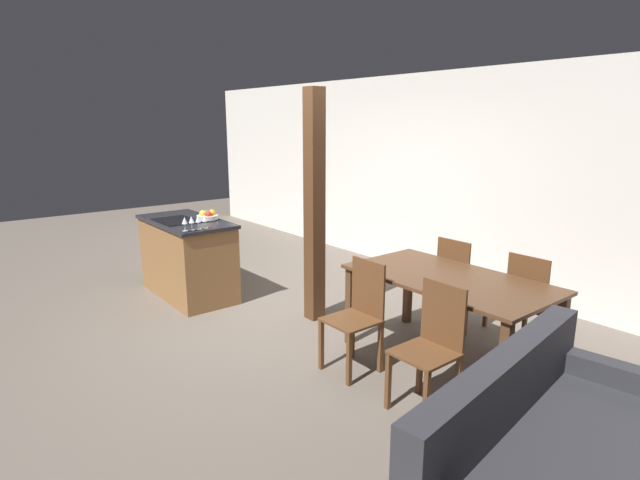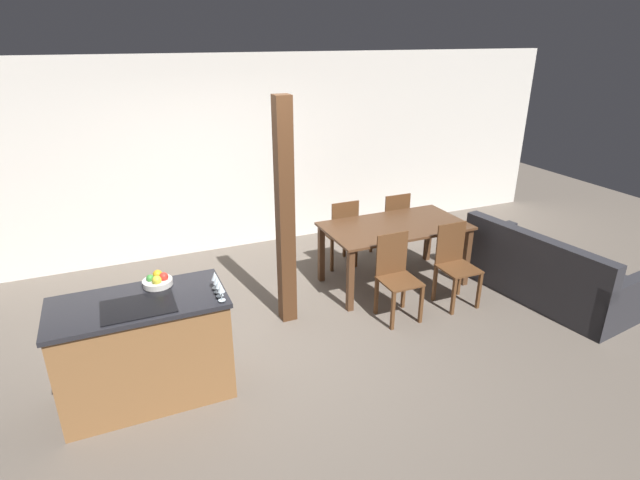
{
  "view_description": "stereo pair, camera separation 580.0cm",
  "coord_description": "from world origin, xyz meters",
  "px_view_note": "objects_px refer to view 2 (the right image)",
  "views": [
    {
      "loc": [
        4.27,
        -2.75,
        2.07
      ],
      "look_at": [
        0.6,
        0.2,
        0.95
      ],
      "focal_mm": 28.0,
      "sensor_mm": 36.0,
      "label": 1
    },
    {
      "loc": [
        -1.29,
        -4.18,
        2.93
      ],
      "look_at": [
        0.6,
        0.2,
        0.95
      ],
      "focal_mm": 28.0,
      "sensor_mm": 36.0,
      "label": 2
    }
  ],
  "objects_px": {
    "wine_glass_far": "(217,280)",
    "dining_chair_near_left": "(396,275)",
    "wine_glass_middle": "(219,284)",
    "dining_chair_far_left": "(341,232)",
    "fruit_bowl": "(158,281)",
    "wine_glass_end": "(215,277)",
    "dining_chair_far_right": "(392,224)",
    "dining_table": "(395,233)",
    "kitchen_island": "(145,349)",
    "wine_glass_near": "(221,289)",
    "timber_post": "(285,216)",
    "dining_chair_near_right": "(455,263)",
    "couch": "(545,275)"
  },
  "relations": [
    {
      "from": "wine_glass_far",
      "to": "dining_chair_near_left",
      "type": "bearing_deg",
      "value": 12.65
    },
    {
      "from": "wine_glass_middle",
      "to": "wine_glass_far",
      "type": "height_order",
      "value": "same"
    },
    {
      "from": "wine_glass_far",
      "to": "dining_chair_far_left",
      "type": "relative_size",
      "value": 0.16
    },
    {
      "from": "fruit_bowl",
      "to": "wine_glass_end",
      "type": "relative_size",
      "value": 1.66
    },
    {
      "from": "wine_glass_far",
      "to": "wine_glass_end",
      "type": "relative_size",
      "value": 1.0
    },
    {
      "from": "wine_glass_middle",
      "to": "dining_chair_far_right",
      "type": "height_order",
      "value": "wine_glass_middle"
    },
    {
      "from": "dining_table",
      "to": "dining_chair_near_left",
      "type": "relative_size",
      "value": 1.84
    },
    {
      "from": "kitchen_island",
      "to": "dining_table",
      "type": "height_order",
      "value": "kitchen_island"
    },
    {
      "from": "wine_glass_near",
      "to": "dining_chair_near_left",
      "type": "height_order",
      "value": "wine_glass_near"
    },
    {
      "from": "fruit_bowl",
      "to": "dining_chair_far_left",
      "type": "relative_size",
      "value": 0.26
    },
    {
      "from": "wine_glass_near",
      "to": "dining_chair_near_left",
      "type": "relative_size",
      "value": 0.16
    },
    {
      "from": "dining_chair_near_left",
      "to": "dining_table",
      "type": "bearing_deg",
      "value": 60.75
    },
    {
      "from": "dining_chair_far_left",
      "to": "timber_post",
      "type": "height_order",
      "value": "timber_post"
    },
    {
      "from": "dining_chair_near_right",
      "to": "timber_post",
      "type": "bearing_deg",
      "value": 167.65
    },
    {
      "from": "fruit_bowl",
      "to": "dining_chair_near_right",
      "type": "relative_size",
      "value": 0.26
    },
    {
      "from": "dining_chair_near_left",
      "to": "dining_chair_far_left",
      "type": "xyz_separation_m",
      "value": [
        0.0,
        1.39,
        0.0
      ]
    },
    {
      "from": "wine_glass_far",
      "to": "dining_table",
      "type": "relative_size",
      "value": 0.09
    },
    {
      "from": "kitchen_island",
      "to": "wine_glass_near",
      "type": "xyz_separation_m",
      "value": [
        0.63,
        -0.28,
        0.58
      ]
    },
    {
      "from": "wine_glass_near",
      "to": "dining_chair_far_left",
      "type": "relative_size",
      "value": 0.16
    },
    {
      "from": "kitchen_island",
      "to": "couch",
      "type": "distance_m",
      "value": 4.51
    },
    {
      "from": "wine_glass_near",
      "to": "fruit_bowl",
      "type": "bearing_deg",
      "value": 132.61
    },
    {
      "from": "wine_glass_middle",
      "to": "dining_table",
      "type": "bearing_deg",
      "value": 26.96
    },
    {
      "from": "dining_table",
      "to": "couch",
      "type": "relative_size",
      "value": 0.86
    },
    {
      "from": "wine_glass_near",
      "to": "dining_chair_near_right",
      "type": "xyz_separation_m",
      "value": [
        2.8,
        0.61,
        -0.56
      ]
    },
    {
      "from": "dining_chair_far_left",
      "to": "timber_post",
      "type": "xyz_separation_m",
      "value": [
        -1.12,
        -0.98,
        0.71
      ]
    },
    {
      "from": "wine_glass_near",
      "to": "dining_chair_far_right",
      "type": "distance_m",
      "value": 3.49
    },
    {
      "from": "kitchen_island",
      "to": "couch",
      "type": "height_order",
      "value": "kitchen_island"
    },
    {
      "from": "dining_table",
      "to": "dining_chair_near_left",
      "type": "height_order",
      "value": "dining_chair_near_left"
    },
    {
      "from": "wine_glass_far",
      "to": "wine_glass_end",
      "type": "xyz_separation_m",
      "value": [
        0.0,
        0.08,
        0.0
      ]
    },
    {
      "from": "fruit_bowl",
      "to": "timber_post",
      "type": "bearing_deg",
      "value": 22.09
    },
    {
      "from": "wine_glass_middle",
      "to": "wine_glass_end",
      "type": "distance_m",
      "value": 0.15
    },
    {
      "from": "fruit_bowl",
      "to": "wine_glass_middle",
      "type": "xyz_separation_m",
      "value": [
        0.44,
        -0.4,
        0.06
      ]
    },
    {
      "from": "wine_glass_near",
      "to": "dining_chair_far_right",
      "type": "relative_size",
      "value": 0.16
    },
    {
      "from": "dining_chair_far_right",
      "to": "couch",
      "type": "height_order",
      "value": "dining_chair_far_right"
    },
    {
      "from": "wine_glass_far",
      "to": "kitchen_island",
      "type": "bearing_deg",
      "value": 168.58
    },
    {
      "from": "wine_glass_end",
      "to": "dining_chair_near_left",
      "type": "height_order",
      "value": "wine_glass_end"
    },
    {
      "from": "wine_glass_near",
      "to": "wine_glass_far",
      "type": "height_order",
      "value": "same"
    },
    {
      "from": "wine_glass_near",
      "to": "dining_chair_far_right",
      "type": "height_order",
      "value": "wine_glass_near"
    },
    {
      "from": "wine_glass_far",
      "to": "dining_chair_near_left",
      "type": "distance_m",
      "value": 2.15
    },
    {
      "from": "wine_glass_end",
      "to": "dining_table",
      "type": "distance_m",
      "value": 2.67
    },
    {
      "from": "dining_chair_far_left",
      "to": "couch",
      "type": "xyz_separation_m",
      "value": [
        1.86,
        -1.73,
        -0.21
      ]
    },
    {
      "from": "fruit_bowl",
      "to": "wine_glass_end",
      "type": "bearing_deg",
      "value": -29.36
    },
    {
      "from": "fruit_bowl",
      "to": "dining_chair_near_right",
      "type": "bearing_deg",
      "value": 2.32
    },
    {
      "from": "dining_chair_far_left",
      "to": "dining_chair_far_right",
      "type": "bearing_deg",
      "value": -180.0
    },
    {
      "from": "wine_glass_far",
      "to": "dining_chair_far_right",
      "type": "bearing_deg",
      "value": 33.38
    },
    {
      "from": "kitchen_island",
      "to": "wine_glass_far",
      "type": "bearing_deg",
      "value": -11.42
    },
    {
      "from": "dining_table",
      "to": "dining_chair_far_left",
      "type": "distance_m",
      "value": 0.82
    },
    {
      "from": "wine_glass_middle",
      "to": "dining_chair_far_left",
      "type": "relative_size",
      "value": 0.16
    },
    {
      "from": "couch",
      "to": "dining_chair_far_right",
      "type": "bearing_deg",
      "value": 24.11
    },
    {
      "from": "fruit_bowl",
      "to": "timber_post",
      "type": "height_order",
      "value": "timber_post"
    }
  ]
}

